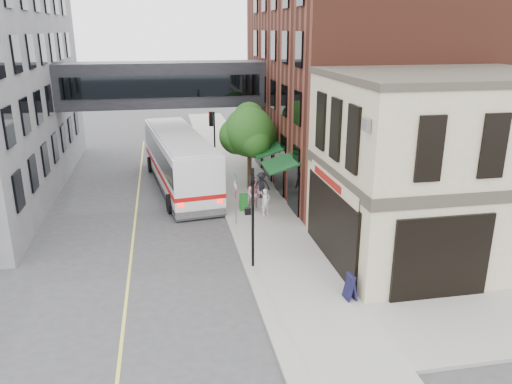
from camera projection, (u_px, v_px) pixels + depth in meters
name	position (u px, v px, depth m)	size (l,w,h in m)	color
ground	(252.00, 292.00, 20.27)	(120.00, 120.00, 0.00)	#38383A
sidewalk_main	(244.00, 186.00, 33.67)	(4.00, 60.00, 0.15)	gray
corner_building	(440.00, 168.00, 22.41)	(10.19, 8.12, 8.45)	beige
brick_building	(357.00, 78.00, 33.86)	(13.76, 18.00, 14.00)	#532619
skyway_bridge	(163.00, 84.00, 34.51)	(14.00, 3.18, 3.00)	black
traffic_signal_near	(252.00, 206.00, 21.27)	(0.44, 0.22, 4.60)	black
traffic_signal_far	(212.00, 130.00, 35.14)	(0.53, 0.28, 4.50)	black
street_sign_pole	(236.00, 193.00, 26.27)	(0.08, 0.75, 3.00)	gray
street_tree	(249.00, 132.00, 31.77)	(3.80, 3.20, 5.60)	#382619
lane_marking	(136.00, 214.00, 28.71)	(0.12, 40.00, 0.01)	#D8CC4C
bus	(179.00, 158.00, 33.04)	(4.64, 13.47, 3.55)	white
pedestrian_a	(266.00, 202.00, 27.99)	(0.55, 0.36, 1.51)	white
pedestrian_b	(255.00, 194.00, 28.62)	(0.94, 0.73, 1.94)	pink
pedestrian_c	(262.00, 185.00, 30.76)	(1.06, 0.61, 1.65)	#232129
newspaper_box	(244.00, 202.00, 28.81)	(0.48, 0.42, 0.95)	#155F1B
sandwich_board	(350.00, 287.00, 19.30)	(0.37, 0.58, 1.03)	black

